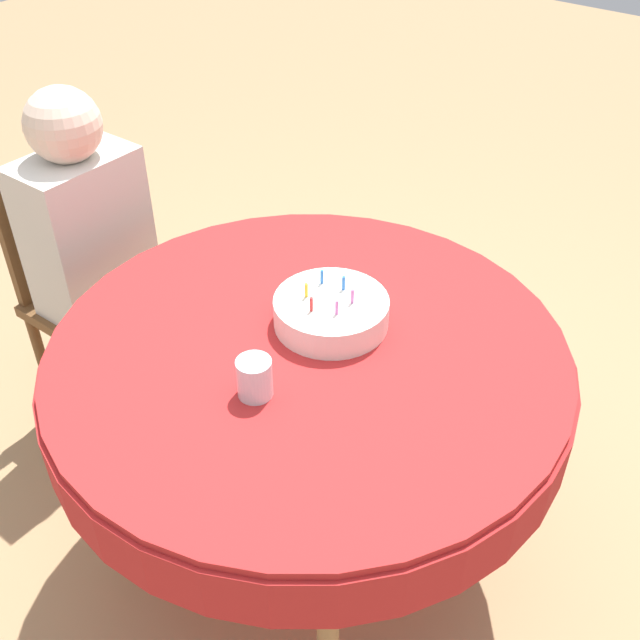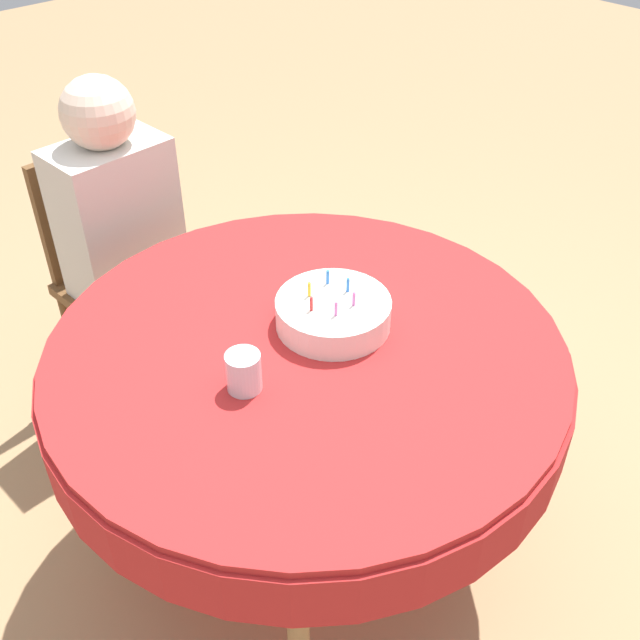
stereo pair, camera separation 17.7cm
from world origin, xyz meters
The scene contains 6 objects.
ground_plane centered at (0.00, 0.00, 0.00)m, with size 12.00×12.00×0.00m, color #A37F56.
dining_table centered at (0.00, 0.00, 0.69)m, with size 1.26×1.26×0.78m.
chair centered at (0.02, 0.97, 0.50)m, with size 0.41×0.41×0.90m.
person centered at (0.03, 0.88, 0.72)m, with size 0.36×0.33×1.18m.
birthday_cake centered at (0.10, 0.01, 0.81)m, with size 0.28×0.28×0.11m.
drinking_glass centered at (-0.20, -0.02, 0.82)m, with size 0.08×0.08×0.09m.
Camera 2 is at (-0.91, -1.02, 1.91)m, focal length 42.00 mm.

